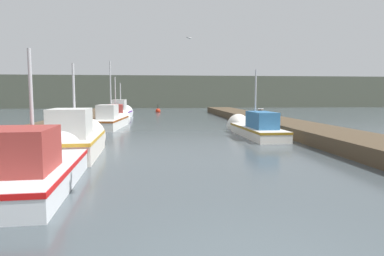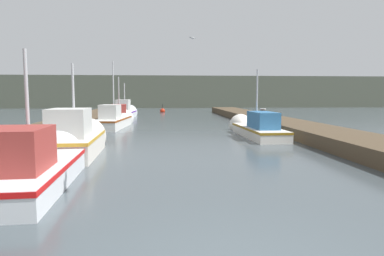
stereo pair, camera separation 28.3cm
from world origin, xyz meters
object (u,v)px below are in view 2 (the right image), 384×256
at_px(fishing_boat_0, 33,165).
at_px(fishing_boat_5, 125,112).
at_px(seagull_1, 193,38).
at_px(mooring_piling_0, 263,119).
at_px(fishing_boat_1, 76,139).
at_px(fishing_boat_4, 119,116).
at_px(fishing_boat_2, 255,128).
at_px(mooring_piling_1, 115,111).
at_px(fishing_boat_3, 115,120).
at_px(channel_buoy, 163,111).

distance_m(fishing_boat_0, fishing_boat_5, 22.67).
height_order(fishing_boat_0, fishing_boat_5, fishing_boat_0).
xyz_separation_m(fishing_boat_0, seagull_1, (5.20, 16.46, 5.57)).
relative_size(fishing_boat_5, mooring_piling_0, 4.26).
relative_size(fishing_boat_1, fishing_boat_5, 0.89).
distance_m(fishing_boat_1, fishing_boat_5, 18.77).
distance_m(fishing_boat_0, fishing_boat_4, 18.07).
bearing_deg(fishing_boat_2, fishing_boat_5, 117.83).
bearing_deg(fishing_boat_4, fishing_boat_1, -93.98).
bearing_deg(mooring_piling_1, seagull_1, -44.41).
bearing_deg(seagull_1, fishing_boat_1, -145.51).
distance_m(fishing_boat_2, seagull_1, 10.02).
xyz_separation_m(fishing_boat_1, seagull_1, (5.18, 12.55, 5.46)).
distance_m(mooring_piling_1, seagull_1, 10.39).
relative_size(fishing_boat_3, mooring_piling_1, 5.39).
height_order(mooring_piling_1, channel_buoy, mooring_piling_1).
distance_m(fishing_boat_4, mooring_piling_1, 4.69).
relative_size(fishing_boat_2, mooring_piling_0, 5.07).
distance_m(fishing_boat_3, channel_buoy, 17.25).
bearing_deg(fishing_boat_2, fishing_boat_3, 144.39).
relative_size(fishing_boat_0, fishing_boat_1, 1.13).
relative_size(mooring_piling_1, seagull_1, 2.18).
height_order(fishing_boat_2, seagull_1, seagull_1).
xyz_separation_m(fishing_boat_3, mooring_piling_1, (-1.16, 8.96, 0.14)).
distance_m(fishing_boat_1, fishing_boat_2, 8.87).
height_order(fishing_boat_3, fishing_boat_5, fishing_boat_3).
height_order(channel_buoy, seagull_1, seagull_1).
distance_m(fishing_boat_0, fishing_boat_3, 13.70).
height_order(fishing_boat_3, fishing_boat_4, fishing_boat_3).
bearing_deg(fishing_boat_1, channel_buoy, 81.50).
height_order(fishing_boat_0, mooring_piling_1, fishing_boat_0).
relative_size(fishing_boat_4, channel_buoy, 4.94).
xyz_separation_m(fishing_boat_1, fishing_boat_3, (0.02, 9.79, -0.09)).
bearing_deg(fishing_boat_0, mooring_piling_0, 50.05).
height_order(fishing_boat_0, fishing_boat_1, fishing_boat_1).
bearing_deg(fishing_boat_3, fishing_boat_5, 96.92).
bearing_deg(channel_buoy, fishing_boat_1, -96.47).
xyz_separation_m(mooring_piling_0, seagull_1, (-3.74, 4.80, 5.39)).
relative_size(mooring_piling_0, channel_buoy, 1.13).
bearing_deg(fishing_boat_4, fishing_boat_5, 85.47).
bearing_deg(mooring_piling_0, mooring_piling_1, 132.48).
height_order(fishing_boat_2, mooring_piling_0, fishing_boat_2).
bearing_deg(fishing_boat_0, channel_buoy, 81.83).
bearing_deg(fishing_boat_5, fishing_boat_3, -84.83).
xyz_separation_m(fishing_boat_5, mooring_piling_0, (9.19, -11.01, 0.15)).
xyz_separation_m(fishing_boat_0, mooring_piling_0, (8.94, 11.66, 0.18)).
distance_m(fishing_boat_4, fishing_boat_5, 4.60).
bearing_deg(seagull_1, mooring_piling_1, 102.53).
relative_size(fishing_boat_1, mooring_piling_1, 3.97).
xyz_separation_m(fishing_boat_4, mooring_piling_1, (-0.91, 4.59, 0.18)).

